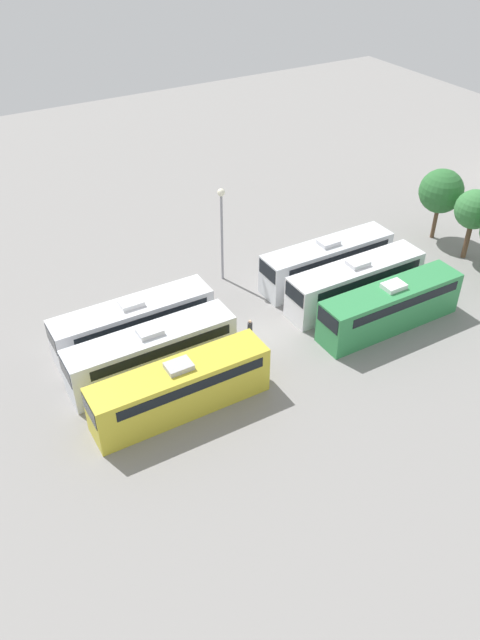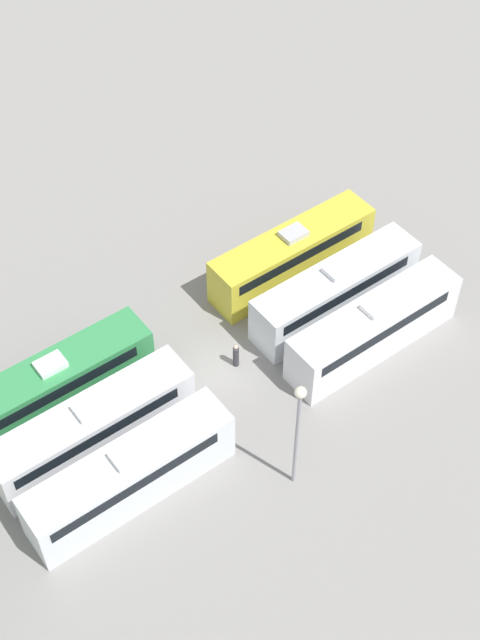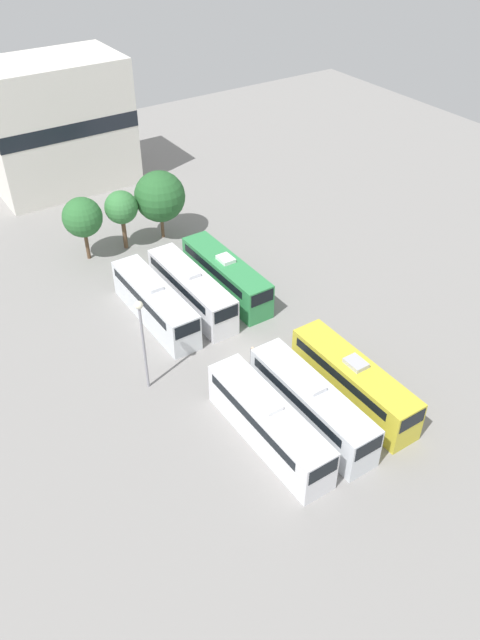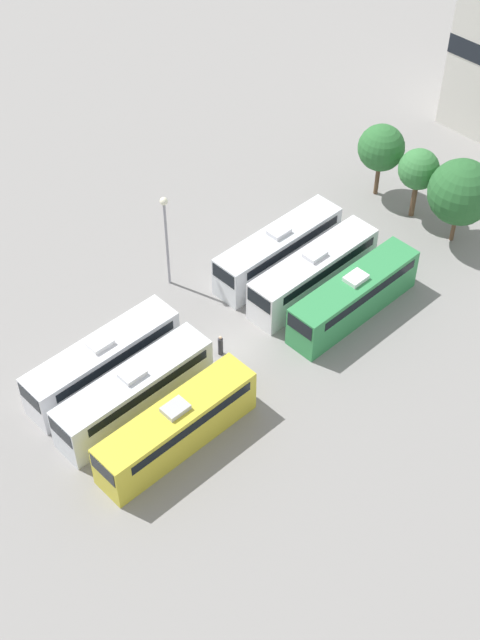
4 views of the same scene
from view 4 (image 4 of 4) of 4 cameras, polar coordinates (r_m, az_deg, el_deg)
ground_plane at (r=63.27m, az=-0.61°, el=-1.73°), size 117.78×117.78×0.00m
bus_0 at (r=60.58m, az=-8.75°, el=-2.56°), size 2.63×11.50×3.71m
bus_1 at (r=58.47m, az=-6.75°, el=-4.54°), size 2.63×11.50×3.71m
bus_2 at (r=56.40m, az=-4.04°, el=-6.74°), size 2.63×11.50×3.71m
bus_3 at (r=68.33m, az=2.49°, el=4.59°), size 2.63×11.50×3.71m
bus_4 at (r=66.51m, az=4.75°, el=3.12°), size 2.63×11.50×3.71m
bus_5 at (r=64.91m, az=7.32°, el=1.59°), size 2.63×11.50×3.71m
worker_person at (r=62.25m, az=-1.26°, el=-1.65°), size 0.36×0.36×1.73m
light_pole at (r=64.81m, az=-4.78°, el=5.96°), size 0.60×0.60×8.03m
tree_0 at (r=75.12m, az=9.03°, el=10.83°), size 3.89×3.89×6.54m
tree_1 at (r=73.16m, az=11.37°, el=9.41°), size 3.32×3.32×6.25m
tree_2 at (r=71.18m, az=13.97°, el=7.94°), size 5.21×5.21×7.29m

